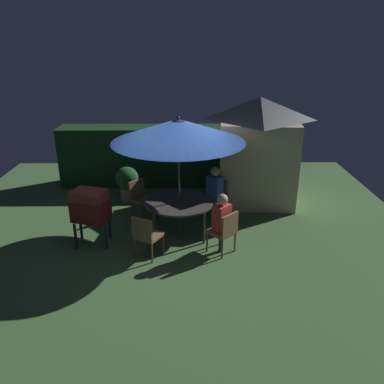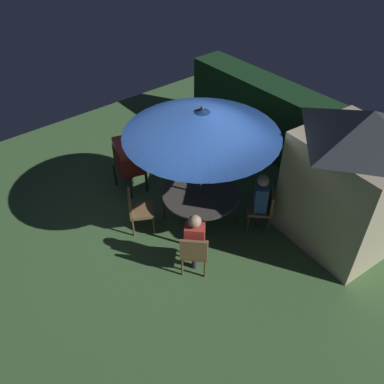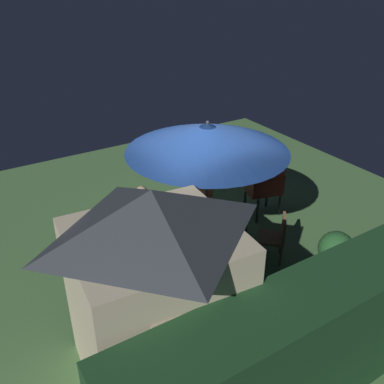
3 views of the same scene
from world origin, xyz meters
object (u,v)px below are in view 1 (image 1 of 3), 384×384
Objects in this scene: person_in_blue at (215,186)px; chair_far_side at (217,195)px; bbq_grill at (90,207)px; potted_plant_by_shed at (127,181)px; patio_umbrella at (178,131)px; chair_toward_hedge at (140,196)px; person_in_red at (222,217)px; garden_shed at (257,150)px; chair_near_shed at (225,230)px; patio_table at (179,203)px; chair_toward_house at (146,234)px.

chair_far_side is at bearing 44.51° from person_in_blue.
potted_plant_by_shed is at bearing 80.29° from bbq_grill.
chair_toward_hedge is at bearing 138.39° from patio_umbrella.
patio_umbrella reaches higher than chair_far_side.
bbq_grill is 2.69m from person_in_red.
garden_shed reaches higher than chair_toward_hedge.
chair_near_shed is at bearing -87.04° from person_in_blue.
person_in_red reaches higher than chair_near_shed.
chair_toward_hedge is 0.71× the size of person_in_red.
chair_near_shed is at bearing -45.02° from person_in_red.
bbq_grill reaches higher than patio_table.
garden_shed is at bearing 31.72° from bbq_grill.
garden_shed is 2.15× the size of person_in_red.
chair_near_shed is 3.59m from potted_plant_by_shed.
bbq_grill is at bearing 172.33° from person_in_red.
chair_toward_house is at bearing -174.09° from chair_near_shed.
bbq_grill is (-1.81, -0.50, -1.46)m from patio_umbrella.
garden_shed is 1.65m from person_in_blue.
patio_table is 1.18× the size of person_in_blue.
garden_shed is 4.00m from chair_toward_house.
chair_near_shed is at bearing -8.75° from bbq_grill.
patio_table is at bearing -82.87° from patio_umbrella.
patio_table is at bearing -135.49° from person_in_blue.
patio_umbrella is 3.07× the size of chair_toward_hedge.
potted_plant_by_shed is (-2.30, 0.94, 0.02)m from chair_far_side.
person_in_blue reaches higher than potted_plant_by_shed.
person_in_blue is at bearing -1.07° from chair_toward_hedge.
bbq_grill is 1.33× the size of chair_toward_house.
chair_toward_hedge is at bearing 136.72° from person_in_red.
garden_shed is 3.49m from potted_plant_by_shed.
person_in_red is at bearing -49.70° from potted_plant_by_shed.
chair_toward_house is 2.40m from person_in_blue.
chair_far_side is at bearing 26.97° from bbq_grill.
person_in_blue is (1.45, 1.89, 0.26)m from chair_toward_house.
patio_table is 0.54× the size of patio_umbrella.
person_in_blue is at bearing -138.20° from garden_shed.
chair_near_shed is 1.00× the size of chair_toward_hedge.
chair_toward_hedge is (-1.87, 1.76, 0.00)m from chair_near_shed.
person_in_red is at bearing 134.98° from chair_near_shed.
garden_shed is at bearing 48.29° from chair_toward_house.
chair_toward_house is (0.33, -1.92, 0.00)m from chair_toward_hedge.
chair_far_side is at bearing 90.91° from chair_near_shed.
bbq_grill reaches higher than potted_plant_by_shed.
patio_table is at bearing -135.49° from chair_far_side.
chair_far_side is 1.00× the size of chair_toward_hedge.
chair_toward_house is 0.71× the size of person_in_red.
person_in_blue is at bearing 26.46° from bbq_grill.
garden_shed reaches higher than patio_table.
person_in_red is at bearing -45.02° from patio_umbrella.
garden_shed reaches higher than bbq_grill.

